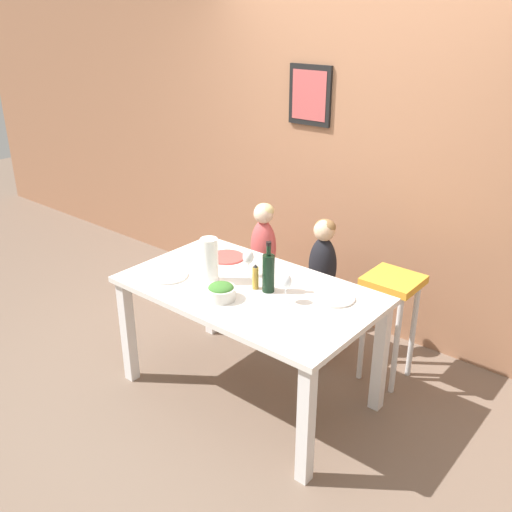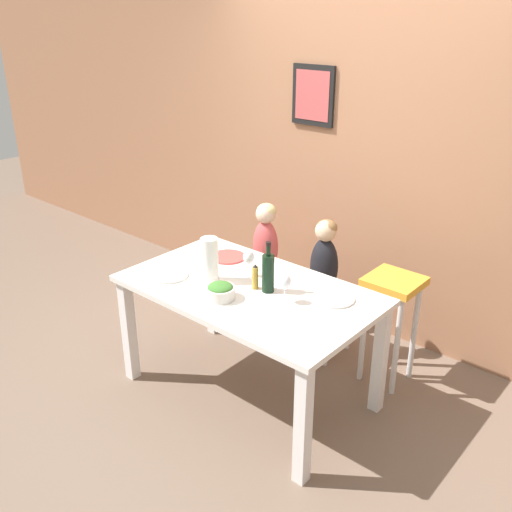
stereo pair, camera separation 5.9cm
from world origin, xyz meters
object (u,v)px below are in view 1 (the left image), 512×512
dinner_plate_front_left (169,276)px  dinner_plate_back_right (334,298)px  wine_bottle (268,272)px  salad_bowl_large (221,291)px  chair_right_highchair (391,302)px  person_child_left (264,238)px  person_child_center (323,256)px  wine_glass_far (248,258)px  dinner_plate_back_left (227,257)px  chair_far_center (321,302)px  paper_towel_roll (209,260)px  wine_glass_near (286,282)px  chair_far_left (263,281)px

dinner_plate_front_left → dinner_plate_back_right: 1.02m
wine_bottle → salad_bowl_large: 0.30m
wine_bottle → dinner_plate_back_right: (0.35, 0.16, -0.12)m
dinner_plate_front_left → dinner_plate_back_right: size_ratio=1.00×
dinner_plate_front_left → dinner_plate_back_right: bearing=23.4°
chair_right_highchair → salad_bowl_large: size_ratio=4.33×
person_child_left → salad_bowl_large: size_ratio=3.15×
person_child_center → wine_glass_far: (-0.16, -0.59, 0.14)m
salad_bowl_large → dinner_plate_back_left: salad_bowl_large is taller
salad_bowl_large → dinner_plate_back_left: size_ratio=0.72×
person_child_left → person_child_center: bearing=0.0°
chair_far_center → salad_bowl_large: bearing=-95.5°
chair_right_highchair → paper_towel_roll: paper_towel_roll is taller
person_child_center → wine_glass_near: size_ratio=3.12×
paper_towel_roll → salad_bowl_large: size_ratio=1.62×
chair_far_center → dinner_plate_back_left: size_ratio=1.94×
wine_bottle → paper_towel_roll: (-0.35, -0.12, 0.01)m
salad_bowl_large → dinner_plate_back_right: 0.64m
paper_towel_roll → salad_bowl_large: bearing=-31.2°
chair_far_center → wine_glass_near: wine_glass_near is taller
dinner_plate_back_right → dinner_plate_front_left: bearing=-156.6°
person_child_left → dinner_plate_front_left: size_ratio=2.28×
wine_bottle → dinner_plate_back_left: 0.56m
wine_bottle → dinner_plate_back_left: wine_bottle is taller
chair_far_left → chair_right_highchair: (1.04, 0.00, 0.18)m
chair_far_center → paper_towel_roll: size_ratio=1.66×
person_child_center → wine_bottle: wine_bottle is taller
wine_glass_near → dinner_plate_front_left: 0.78m
wine_glass_near → dinner_plate_back_right: wine_glass_near is taller
paper_towel_roll → dinner_plate_back_left: paper_towel_roll is taller
chair_far_center → wine_glass_far: 0.78m
wine_bottle → dinner_plate_back_left: (-0.51, 0.20, -0.12)m
chair_far_center → chair_right_highchair: bearing=0.0°
chair_far_left → chair_right_highchair: bearing=0.0°
chair_far_center → person_child_center: bearing=90.0°
chair_far_center → wine_bottle: 0.83m
salad_bowl_large → dinner_plate_back_right: size_ratio=0.72×
dinner_plate_front_left → wine_bottle: bearing=22.5°
wine_glass_near → chair_far_center: bearing=106.9°
chair_right_highchair → chair_far_left: bearing=180.0°
wine_glass_far → salad_bowl_large: size_ratio=1.01×
paper_towel_roll → wine_glass_far: (0.13, 0.20, -0.02)m
wine_bottle → dinner_plate_back_left: bearing=158.9°
paper_towel_roll → dinner_plate_back_left: size_ratio=1.17×
chair_far_left → salad_bowl_large: salad_bowl_large is taller
chair_far_left → dinner_plate_back_left: size_ratio=1.94×
person_child_left → paper_towel_roll: paper_towel_roll is taller
paper_towel_roll → dinner_plate_back_right: (0.70, 0.28, -0.13)m
chair_right_highchair → paper_towel_roll: size_ratio=2.68×
dinner_plate_front_left → dinner_plate_back_right: (0.94, 0.41, 0.00)m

